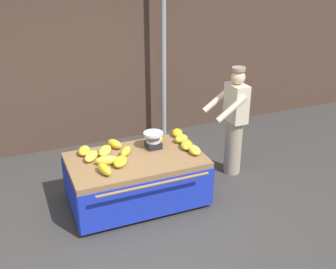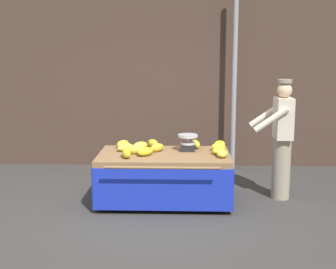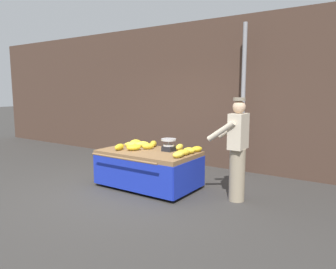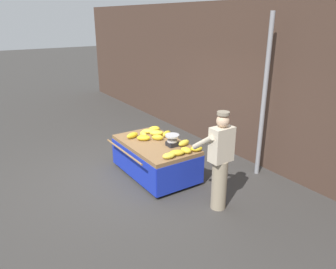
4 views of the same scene
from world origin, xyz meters
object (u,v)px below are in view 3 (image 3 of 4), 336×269
weighing_scale (169,145)px  banana_bunch_1 (178,155)px  banana_bunch_10 (130,146)px  banana_bunch_7 (179,147)px  banana_bunch_9 (132,144)px  banana_bunch_4 (183,152)px  banana_bunch_11 (135,142)px  banana_bunch_12 (153,144)px  banana_bunch_6 (148,146)px  banana_bunch_8 (142,144)px  vendor_person (237,149)px  street_pole (243,101)px  banana_bunch_0 (189,150)px  banana_cart (148,160)px  banana_bunch_2 (119,147)px  banana_bunch_5 (197,149)px  banana_bunch_3 (134,147)px

weighing_scale → banana_bunch_1: 0.60m
banana_bunch_10 → weighing_scale: bearing=17.6°
banana_bunch_7 → banana_bunch_9: 1.03m
banana_bunch_9 → banana_bunch_4: bearing=-7.5°
banana_bunch_11 → banana_bunch_12: bearing=4.7°
banana_bunch_6 → banana_bunch_1: bearing=-19.4°
weighing_scale → banana_bunch_9: (-0.89, -0.01, -0.07)m
weighing_scale → banana_bunch_1: size_ratio=1.12×
banana_bunch_4 → banana_bunch_8: 1.14m
vendor_person → street_pole: bearing=108.6°
banana_bunch_6 → banana_bunch_12: 0.29m
banana_bunch_6 → street_pole: bearing=53.7°
banana_bunch_0 → banana_bunch_9: banana_bunch_0 is taller
street_pole → banana_bunch_7: (-0.69, -1.41, -0.84)m
banana_bunch_1 → banana_bunch_6: size_ratio=1.04×
banana_bunch_1 → banana_bunch_9: 1.40m
banana_cart → banana_bunch_11: size_ratio=7.81×
street_pole → banana_bunch_4: size_ratio=11.57×
banana_bunch_2 → banana_bunch_7: (0.94, 0.65, -0.00)m
banana_cart → banana_bunch_0: bearing=15.4°
banana_bunch_0 → banana_bunch_7: bearing=150.3°
banana_bunch_2 → banana_bunch_12: size_ratio=1.08×
banana_cart → banana_bunch_4: bearing=0.7°
weighing_scale → banana_bunch_6: size_ratio=1.16×
banana_bunch_0 → banana_bunch_8: (-1.12, 0.04, -0.00)m
street_pole → banana_bunch_4: bearing=-101.8°
banana_bunch_5 → vendor_person: vendor_person is taller
banana_bunch_4 → banana_bunch_7: bearing=129.0°
banana_bunch_8 → banana_bunch_3: bearing=-74.4°
banana_bunch_9 → vendor_person: (2.22, 0.06, 0.12)m
banana_bunch_0 → banana_bunch_5: banana_bunch_0 is taller
banana_bunch_6 → banana_bunch_9: banana_bunch_6 is taller
banana_bunch_12 → vendor_person: 1.85m
banana_bunch_1 → banana_bunch_10: 1.20m
banana_cart → banana_bunch_3: 0.37m
banana_bunch_0 → banana_bunch_1: banana_bunch_0 is taller
banana_bunch_8 → banana_bunch_7: bearing=10.0°
banana_cart → banana_bunch_2: banana_bunch_2 is taller
weighing_scale → banana_bunch_1: bearing=-40.1°
banana_bunch_8 → banana_bunch_10: size_ratio=0.99×
banana_bunch_5 → banana_bunch_6: 0.95m
banana_bunch_4 → banana_bunch_8: banana_bunch_8 is taller
banana_bunch_3 → banana_bunch_12: 0.53m
vendor_person → banana_bunch_8: bearing=179.6°
street_pole → banana_bunch_10: street_pole is taller
banana_bunch_11 → banana_bunch_12: banana_bunch_12 is taller
banana_bunch_6 → weighing_scale: bearing=9.5°
banana_bunch_12 → banana_bunch_1: bearing=-31.3°
street_pole → banana_bunch_5: 1.65m
banana_bunch_4 → vendor_person: bearing=14.3°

